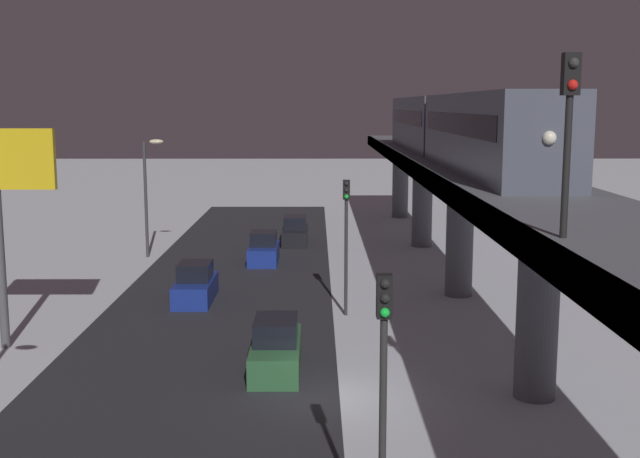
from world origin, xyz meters
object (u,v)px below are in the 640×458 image
subway_train (451,126)px  sedan_blue_2 (195,285)px  sedan_black_2 (295,232)px  sedan_blue (264,250)px  traffic_light_near (383,379)px  rail_signal (569,113)px  sedan_green (276,349)px  traffic_light_mid (346,227)px

subway_train → sedan_blue_2: size_ratio=8.42×
subway_train → sedan_black_2: size_ratio=8.04×
sedan_black_2 → sedan_blue: bearing=-104.8°
sedan_blue → traffic_light_near: bearing=-81.9°
rail_signal → traffic_light_near: 6.94m
sedan_blue → sedan_green: (-1.80, 20.33, 0.00)m
rail_signal → sedan_blue_2: (11.56, -21.74, -8.84)m
traffic_light_near → traffic_light_mid: bearing=-90.0°
sedan_green → sedan_blue_2: 11.43m
sedan_blue → sedan_blue_2: same height
subway_train → rail_signal: rail_signal is taller
subway_train → traffic_light_mid: size_ratio=5.76×
rail_signal → traffic_light_near: rail_signal is taller
subway_train → sedan_blue_2: 16.29m
sedan_green → sedan_blue: bearing=95.1°
sedan_blue → rail_signal: bearing=-74.5°
rail_signal → sedan_black_2: rail_signal is taller
sedan_blue_2 → traffic_light_near: bearing=107.9°
sedan_green → traffic_light_near: bearing=-77.2°
traffic_light_mid → sedan_black_2: bearing=-81.5°
subway_train → sedan_blue: bearing=-26.4°
sedan_blue → traffic_light_near: traffic_light_near is taller
subway_train → sedan_blue_2: bearing=18.7°
subway_train → traffic_light_near: subway_train is taller
sedan_blue_2 → traffic_light_near: size_ratio=0.68×
subway_train → sedan_blue: size_ratio=8.73×
subway_train → sedan_green: 19.16m
sedan_blue → sedan_blue_2: 10.25m
rail_signal → traffic_light_mid: rail_signal is taller
sedan_blue_2 → sedan_green: bearing=113.7°
sedan_green → traffic_light_mid: bearing=69.3°
sedan_green → traffic_light_near: traffic_light_near is taller
rail_signal → sedan_green: size_ratio=0.85×
sedan_blue → sedan_green: 20.41m
sedan_green → sedan_black_2: bearing=90.0°
sedan_blue → traffic_light_near: (-4.70, 33.05, 3.40)m
traffic_light_near → subway_train: bearing=-102.2°
rail_signal → sedan_black_2: 40.04m
sedan_blue → traffic_light_mid: 13.93m
rail_signal → sedan_blue: size_ratio=0.95×
sedan_green → traffic_light_mid: 8.87m
sedan_blue → sedan_black_2: (-1.80, -6.83, 0.00)m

